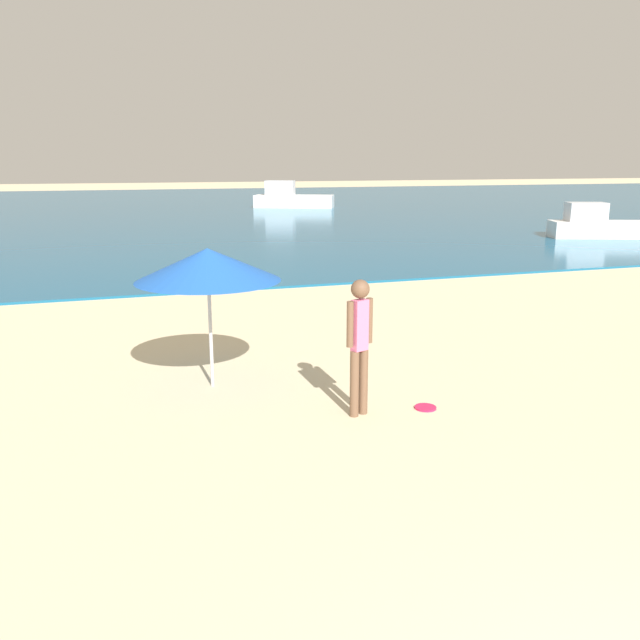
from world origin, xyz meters
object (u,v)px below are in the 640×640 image
beach_umbrella (208,265)px  boat_far (291,198)px  person_standing (360,340)px  frisbee (425,408)px  boat_near (599,226)px

beach_umbrella → boat_far: bearing=72.7°
person_standing → boat_far: 36.88m
person_standing → frisbee: size_ratio=6.16×
frisbee → boat_near: (15.35, 14.88, 0.54)m
person_standing → frisbee: bearing=154.6°
boat_near → boat_far: 22.16m
boat_near → beach_umbrella: bearing=-123.5°
person_standing → boat_near: person_standing is taller
boat_near → beach_umbrella: beach_umbrella is taller
person_standing → beach_umbrella: size_ratio=0.87×
person_standing → boat_near: size_ratio=0.39×
boat_far → beach_umbrella: beach_umbrella is taller
boat_near → boat_far: size_ratio=0.80×
person_standing → frisbee: 1.32m
boat_far → beach_umbrella: bearing=-82.3°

